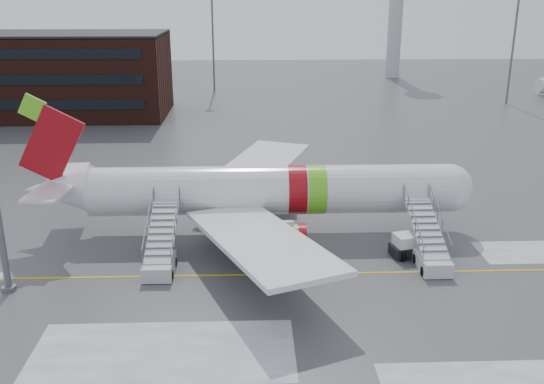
{
  "coord_description": "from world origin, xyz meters",
  "views": [
    {
      "loc": [
        -1.24,
        -38.1,
        18.38
      ],
      "look_at": [
        0.33,
        4.69,
        4.0
      ],
      "focal_mm": 40.0,
      "sensor_mm": 36.0,
      "label": 1
    }
  ],
  "objects_px": {
    "airliner": "(259,191)",
    "pushback_tug": "(409,246)",
    "airstair_fwd": "(430,251)",
    "airstair_aft": "(160,255)"
  },
  "relations": [
    {
      "from": "airstair_aft",
      "to": "pushback_tug",
      "type": "height_order",
      "value": "airstair_aft"
    },
    {
      "from": "airliner",
      "to": "airstair_aft",
      "type": "xyz_separation_m",
      "value": [
        -6.89,
        -6.54,
        -2.35
      ]
    },
    {
      "from": "airstair_aft",
      "to": "pushback_tug",
      "type": "relative_size",
      "value": 2.41
    },
    {
      "from": "airliner",
      "to": "pushback_tug",
      "type": "relative_size",
      "value": 10.98
    },
    {
      "from": "airstair_aft",
      "to": "pushback_tug",
      "type": "bearing_deg",
      "value": 5.16
    },
    {
      "from": "airliner",
      "to": "pushback_tug",
      "type": "xyz_separation_m",
      "value": [
        10.76,
        -4.94,
        -2.68
      ]
    },
    {
      "from": "airliner",
      "to": "airstair_aft",
      "type": "relative_size",
      "value": 4.55
    },
    {
      "from": "airliner",
      "to": "airstair_fwd",
      "type": "xyz_separation_m",
      "value": [
        11.83,
        -6.54,
        -2.35
      ]
    },
    {
      "from": "airstair_fwd",
      "to": "pushback_tug",
      "type": "xyz_separation_m",
      "value": [
        -1.07,
        1.59,
        -0.33
      ]
    },
    {
      "from": "airstair_fwd",
      "to": "airstair_aft",
      "type": "relative_size",
      "value": 1.0
    }
  ]
}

